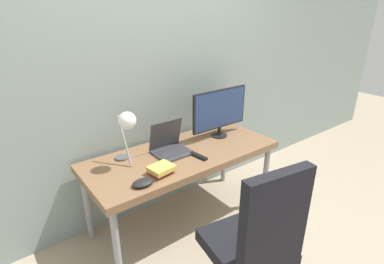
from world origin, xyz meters
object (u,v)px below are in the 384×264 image
Objects in this scene: desk_lamp at (127,124)px; office_chair at (256,240)px; book_stack at (161,169)px; monitor at (220,110)px; game_controller at (143,183)px; laptop at (170,146)px.

office_chair is at bearing -74.88° from desk_lamp.
book_stack is (0.13, -0.24, -0.31)m from desk_lamp.
office_chair is 5.68× the size of book_stack.
office_chair is (0.28, -1.05, -0.48)m from desk_lamp.
monitor is 1.07m from game_controller.
book_stack is at bearing -161.86° from monitor.
monitor is 1.38× the size of desk_lamp.
desk_lamp is at bearing -178.54° from monitor.
office_chair is 6.85× the size of game_controller.
book_stack is (-0.25, -0.25, -0.02)m from laptop.
monitor is 0.95m from desk_lamp.
laptop is 1.08m from office_chair.
laptop reaches higher than game_controller.
desk_lamp is at bearing -178.02° from laptop.
desk_lamp is 0.41× the size of office_chair.
office_chair reaches higher than laptop.
desk_lamp is (-0.94, -0.02, 0.09)m from monitor.
desk_lamp reaches higher than book_stack.
laptop is 1.88× the size of game_controller.
laptop is 0.54m from game_controller.
monitor is (0.56, 0.01, 0.20)m from laptop.
monitor is at bearing 1.46° from desk_lamp.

